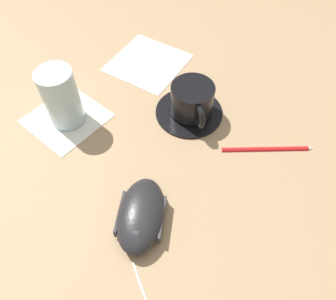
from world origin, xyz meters
The scene contains 8 objects.
ground_plane centered at (0.00, 0.00, 0.00)m, with size 3.00×3.00×0.00m, color #9E7F5B.
saucer centered at (0.07, -0.01, 0.00)m, with size 0.12×0.12×0.01m, color black.
coffee_cup centered at (0.07, -0.01, 0.04)m, with size 0.08×0.10×0.06m.
computer_mouse centered at (-0.12, -0.13, 0.02)m, with size 0.13×0.13×0.04m.
napkin_under_glass centered at (-0.12, 0.12, 0.00)m, with size 0.13×0.13×0.00m, color silver.
drinking_glass centered at (-0.11, 0.11, 0.06)m, with size 0.06×0.06×0.11m, color silver.
napkin_spare centered at (0.09, 0.15, 0.00)m, with size 0.14×0.14×0.00m, color white.
pen centered at (0.13, -0.16, 0.00)m, with size 0.14×0.10×0.01m.
Camera 1 is at (-0.21, -0.32, 0.46)m, focal length 35.00 mm.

